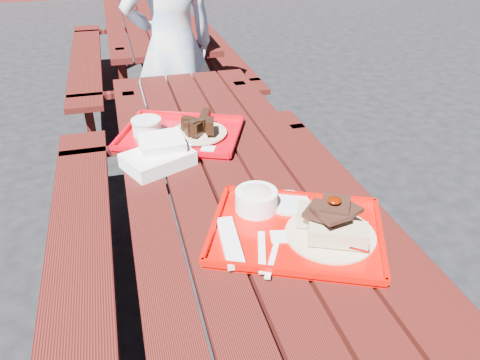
% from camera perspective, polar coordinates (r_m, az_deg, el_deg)
% --- Properties ---
extents(ground, '(60.00, 60.00, 0.00)m').
position_cam_1_polar(ground, '(2.18, -1.08, -16.75)').
color(ground, black).
rests_on(ground, ground).
extents(picnic_table_near, '(1.41, 2.40, 0.75)m').
position_cam_1_polar(picnic_table_near, '(1.80, -1.26, -4.71)').
color(picnic_table_near, '#49130E').
rests_on(picnic_table_near, ground).
extents(picnic_table_far, '(1.41, 2.40, 0.75)m').
position_cam_1_polar(picnic_table_far, '(4.37, -10.70, 16.54)').
color(picnic_table_far, '#49130E').
rests_on(picnic_table_far, ground).
extents(near_tray, '(0.61, 0.56, 0.16)m').
position_cam_1_polar(near_tray, '(1.42, 6.94, -4.92)').
color(near_tray, '#D50500').
rests_on(near_tray, picnic_table_near).
extents(far_tray, '(0.59, 0.54, 0.08)m').
position_cam_1_polar(far_tray, '(1.99, -7.48, 5.80)').
color(far_tray, '#C2000E').
rests_on(far_tray, picnic_table_near).
extents(white_cloth, '(0.29, 0.26, 0.10)m').
position_cam_1_polar(white_cloth, '(1.78, -9.85, 3.06)').
color(white_cloth, white).
rests_on(white_cloth, picnic_table_near).
extents(person, '(0.69, 0.55, 1.65)m').
position_cam_1_polar(person, '(3.04, -8.27, 15.65)').
color(person, '#B5D6FB').
rests_on(person, ground).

